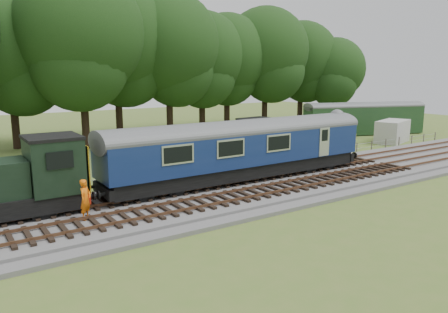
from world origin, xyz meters
TOP-DOWN VIEW (x-y plane):
  - ground at (0.00, 0.00)m, footprint 120.00×120.00m
  - ballast at (0.00, 0.00)m, footprint 70.00×7.00m
  - track_north at (0.00, 1.40)m, footprint 67.20×2.40m
  - track_south at (0.00, -1.60)m, footprint 67.20×2.40m
  - fence at (0.00, 4.50)m, footprint 64.00×0.12m
  - tree_line at (0.00, 22.00)m, footprint 70.00×8.00m
  - dmu_railcar at (5.34, 1.40)m, footprint 18.05×2.86m
  - worker at (-5.04, -0.67)m, footprint 0.82×0.80m
  - parked_coach at (30.30, 12.10)m, footprint 14.19×6.76m
  - shed at (15.47, 12.51)m, footprint 3.60×3.60m
  - caravan at (28.22, 6.85)m, footprint 5.01×3.54m

SIDE VIEW (x-z plane):
  - ground at x=0.00m, z-range 0.00..0.00m
  - fence at x=0.00m, z-range -0.50..0.50m
  - tree_line at x=0.00m, z-range -9.00..9.00m
  - ballast at x=0.00m, z-range 0.00..0.35m
  - track_north at x=0.00m, z-range 0.31..0.52m
  - track_south at x=0.00m, z-range 0.31..0.52m
  - caravan at x=28.22m, z-range 0.00..2.22m
  - worker at x=-5.04m, z-range 0.35..2.25m
  - shed at x=15.47m, z-range 0.02..2.69m
  - parked_coach at x=30.30m, z-range 0.22..3.83m
  - dmu_railcar at x=5.34m, z-range 0.67..4.54m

